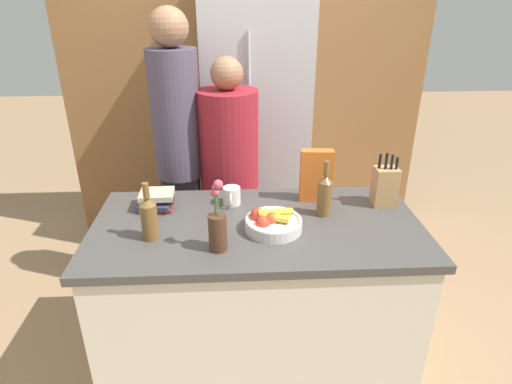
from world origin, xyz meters
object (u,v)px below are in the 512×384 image
Objects in this scene: bottle_vinegar at (149,217)px; bottle_oil at (324,194)px; cereal_box at (316,176)px; book_stack at (157,200)px; refrigerator at (255,125)px; knife_block at (385,186)px; coffee_mug at (232,196)px; person_at_sink at (178,147)px; fruit_bowl at (272,222)px; flower_vase at (218,228)px; person_in_blue at (230,174)px.

bottle_oil is at bearing 12.55° from bottle_vinegar.
cereal_box is 0.87m from bottle_vinegar.
book_stack is at bearing 171.94° from bottle_oil.
refrigerator reaches higher than knife_block.
coffee_mug is 0.45× the size of bottle_oil.
coffee_mug is at bearing 162.70° from bottle_oil.
bottle_oil is (0.28, -1.15, -0.02)m from refrigerator.
knife_block is 1.16m from book_stack.
cereal_box is at bearing 23.41° from bottle_vinegar.
cereal_box is at bearing 3.32° from book_stack.
knife_block is at bearing -23.94° from person_at_sink.
refrigerator is 1.28m from fruit_bowl.
refrigerator is 0.75m from person_at_sink.
coffee_mug is at bearing -99.88° from refrigerator.
flower_vase reaches higher than fruit_bowl.
cereal_box is (0.25, 0.30, 0.10)m from fruit_bowl.
fruit_bowl is 0.88m from person_at_sink.
cereal_box is 2.17× the size of coffee_mug.
refrigerator is at bearing 103.49° from bottle_oil.
knife_block is 1.06× the size of bottle_vinegar.
knife_block is 0.78m from coffee_mug.
fruit_bowl is 0.98× the size of bottle_vinegar.
refrigerator is 1.30× the size of person_in_blue.
book_stack is 0.31m from bottle_vinegar.
coffee_mug is at bearing -69.81° from person_in_blue.
refrigerator reaches higher than bottle_vinegar.
coffee_mug is at bearing 176.67° from knife_block.
refrigerator is 7.61× the size of bottle_vinegar.
fruit_bowl is at bearing -158.95° from knife_block.
fruit_bowl is 0.95× the size of cereal_box.
bottle_vinegar is (-0.54, -1.33, -0.02)m from refrigerator.
refrigerator is 1.45m from flower_vase.
person_in_blue is at bearing 50.93° from book_stack.
knife_block is 1.02× the size of cereal_box.
person_in_blue is (0.35, 0.75, -0.12)m from bottle_vinegar.
coffee_mug is (-0.78, 0.05, -0.06)m from knife_block.
person_at_sink is at bearing 81.91° from book_stack.
book_stack is at bearing 93.65° from bottle_vinegar.
bottle_oil reaches higher than fruit_bowl.
knife_block reaches higher than bottle_vinegar.
refrigerator is 1.03m from coffee_mug.
person_at_sink is (-0.76, 0.58, 0.05)m from bottle_oil.
bottle_oil is at bearing -8.06° from book_stack.
coffee_mug is (-0.44, -0.02, -0.09)m from cereal_box.
person_in_blue reaches higher than knife_block.
fruit_bowl is 0.93× the size of knife_block.
knife_block is (0.61, -1.05, -0.03)m from refrigerator.
bottle_oil reaches higher than cereal_box.
cereal_box is (-0.34, 0.07, 0.03)m from knife_block.
refrigerator is at bearing 68.02° from bottle_vinegar.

